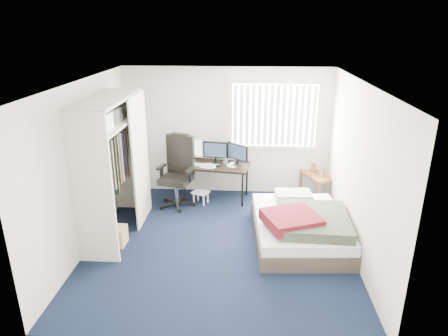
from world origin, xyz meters
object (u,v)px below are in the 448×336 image
desk (212,162)px  office_chair (178,178)px  nightstand (316,177)px  bed (300,226)px

desk → office_chair: 0.74m
nightstand → desk: bearing=-177.3°
desk → office_chair: office_chair is taller
bed → desk: bearing=133.8°
desk → bed: 2.26m
nightstand → bed: bearing=-106.1°
office_chair → nightstand: 2.67m
nightstand → bed: nightstand is taller
nightstand → bed: 1.77m
desk → bed: size_ratio=0.77×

